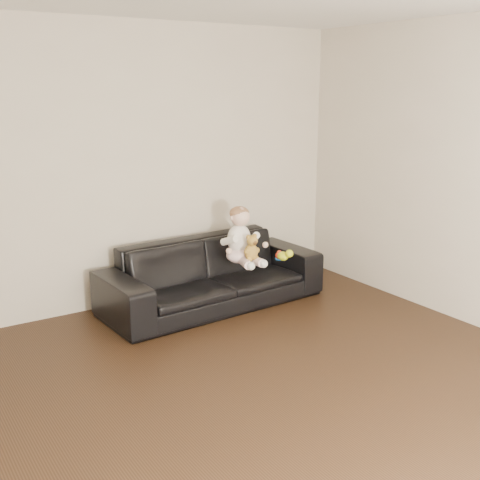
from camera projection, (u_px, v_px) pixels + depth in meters
floor at (284, 449)px, 3.46m from camera, size 5.50×5.50×0.00m
wall_back at (102, 169)px, 5.37m from camera, size 5.00×0.00×5.00m
sofa at (212, 274)px, 5.66m from camera, size 2.14×0.94×0.61m
baby at (241, 238)px, 5.61m from camera, size 0.38×0.47×0.54m
teddy_bear at (252, 248)px, 5.49m from camera, size 0.15×0.15×0.24m
toy_green at (283, 256)px, 5.74m from camera, size 0.13×0.15×0.09m
toy_rattle at (279, 256)px, 5.77m from camera, size 0.10×0.10×0.08m
toy_blue_disc at (280, 259)px, 5.78m from camera, size 0.11×0.11×0.01m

